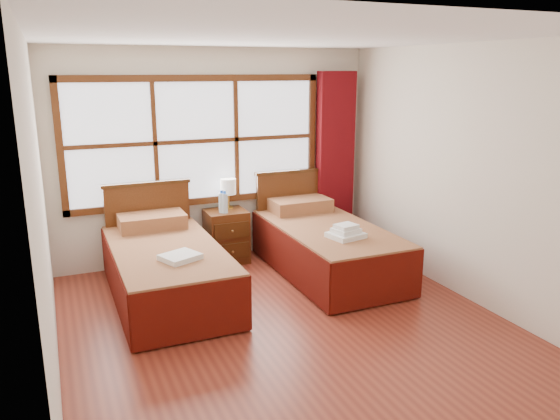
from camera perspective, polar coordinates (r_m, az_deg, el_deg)
name	(u,v)px	position (r m, az deg, el deg)	size (l,w,h in m)	color
floor	(290,328)	(5.20, 1.03, -12.27)	(4.50, 4.50, 0.00)	maroon
ceiling	(291,36)	(4.65, 1.19, 17.69)	(4.50, 4.50, 0.00)	white
wall_back	(216,156)	(6.84, -6.69, 5.64)	(4.00, 4.00, 0.00)	silver
wall_left	(42,216)	(4.36, -23.64, -0.56)	(4.50, 4.50, 0.00)	silver
wall_right	(471,175)	(5.85, 19.29, 3.44)	(4.50, 4.50, 0.00)	silver
window	(197,141)	(6.71, -8.71, 7.13)	(3.16, 0.06, 1.56)	white
curtain	(335,160)	(7.34, 5.76, 5.25)	(0.50, 0.16, 2.30)	#640A0F
bed_left	(166,267)	(5.88, -11.82, -5.89)	(1.09, 2.11, 1.06)	#42240D
bed_right	(325,245)	(6.48, 4.75, -3.68)	(1.10, 2.13, 1.07)	#42240D
nightstand	(226,236)	(6.82, -5.62, -2.74)	(0.49, 0.48, 0.66)	#512911
towels_left	(180,257)	(5.34, -10.40, -4.84)	(0.43, 0.40, 0.05)	white
towels_right	(346,232)	(5.95, 6.90, -2.33)	(0.41, 0.37, 0.15)	white
lamp	(228,187)	(6.79, -5.45, 2.36)	(0.19, 0.19, 0.38)	gold
bottle_near	(222,202)	(6.62, -6.11, 0.79)	(0.07, 0.07, 0.28)	silver
bottle_far	(225,203)	(6.60, -5.79, 0.73)	(0.07, 0.07, 0.27)	silver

